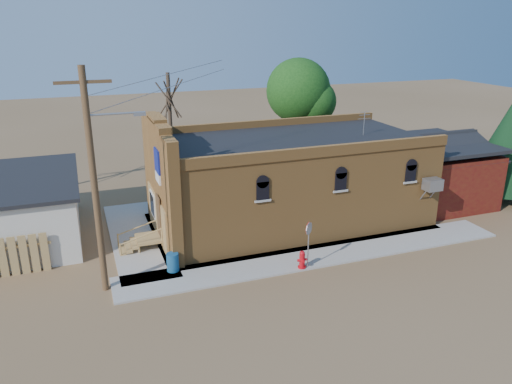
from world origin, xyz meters
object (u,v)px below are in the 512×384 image
object	(u,v)px
fire_hydrant	(302,259)
trash_barrel	(173,262)
brick_bar	(285,181)
utility_pole	(95,179)
stop_sign	(309,233)

from	to	relation	value
fire_hydrant	trash_barrel	xyz separation A→B (m)	(-5.43, 1.70, 0.01)
brick_bar	trash_barrel	world-z (taller)	brick_bar
brick_bar	fire_hydrant	world-z (taller)	brick_bar
brick_bar	utility_pole	xyz separation A→B (m)	(-9.79, -4.29, 2.43)
fire_hydrant	stop_sign	bearing A→B (deg)	14.11
fire_hydrant	trash_barrel	size ratio (longest dim) A/B	1.00
brick_bar	stop_sign	size ratio (longest dim) A/B	7.63
brick_bar	utility_pole	world-z (taller)	utility_pole
brick_bar	utility_pole	size ratio (longest dim) A/B	1.82
brick_bar	stop_sign	distance (m)	5.66
brick_bar	stop_sign	xyz separation A→B (m)	(-1.24, -5.49, -0.61)
stop_sign	brick_bar	bearing A→B (deg)	60.81
utility_pole	trash_barrel	size ratio (longest dim) A/B	10.99
utility_pole	stop_sign	xyz separation A→B (m)	(8.55, -1.20, -3.04)
stop_sign	trash_barrel	bearing A→B (deg)	146.92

